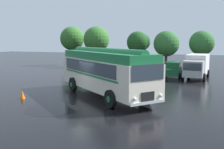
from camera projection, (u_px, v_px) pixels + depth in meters
ground_plane at (92, 96)px, 18.92m from camera, size 120.00×120.00×0.00m
vintage_bus at (105, 70)px, 18.72m from camera, size 9.34×8.29×3.49m
car_near_left at (104, 66)px, 32.08m from camera, size 2.30×4.36×1.66m
car_mid_left at (126, 68)px, 30.50m from camera, size 2.00×4.22×1.66m
car_mid_right at (148, 68)px, 30.15m from camera, size 2.10×4.27×1.66m
car_far_right at (173, 69)px, 28.83m from camera, size 2.02×4.23×1.66m
box_van at (197, 65)px, 27.91m from camera, size 2.71×5.91×2.50m
tree_far_left at (72, 38)px, 41.85m from camera, size 3.83×3.83×6.22m
tree_left_of_centre at (96, 40)px, 39.11m from camera, size 3.87×3.87×6.09m
tree_centre at (139, 42)px, 37.87m from camera, size 3.35×3.16×5.31m
tree_right_of_centre at (166, 43)px, 35.34m from camera, size 3.46×3.46×5.30m
tree_far_right at (201, 43)px, 35.16m from camera, size 3.33×3.33×5.31m
traffic_cone at (22, 95)px, 18.11m from camera, size 0.36×0.36×0.55m
puddle_patch at (52, 109)px, 15.38m from camera, size 3.16×3.16×0.01m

